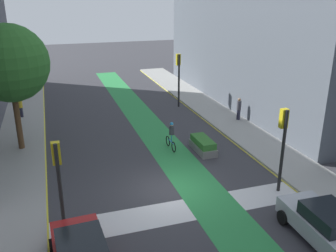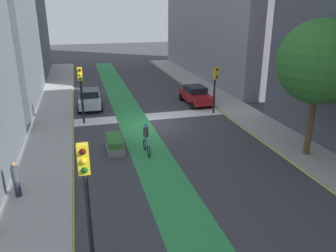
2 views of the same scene
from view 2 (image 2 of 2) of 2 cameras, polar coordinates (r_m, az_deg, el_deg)
name	(u,v)px [view 2 (image 2 of 2)]	position (r m, az deg, el deg)	size (l,w,h in m)	color
ground_plane	(156,125)	(25.04, -2.11, 0.22)	(120.00, 120.00, 0.00)	#38383D
bike_lane_paint	(136,126)	(24.77, -5.46, -0.07)	(2.40, 60.00, 0.01)	#2D8C47
crosswalk_band	(150,117)	(26.89, -3.06, 1.60)	(12.00, 1.80, 0.01)	silver
sidewalk_left	(247,116)	(27.57, 13.27, 1.70)	(3.00, 60.00, 0.15)	#9E9E99
curb_stripe_left	(230,118)	(26.93, 10.44, 1.32)	(0.16, 60.00, 0.01)	yellow
sidewalk_right	(50,133)	(24.57, -19.41, -1.13)	(3.00, 60.00, 0.15)	#9E9E99
curb_stripe_right	(73,132)	(24.50, -15.91, -0.99)	(0.16, 60.00, 0.01)	yellow
traffic_signal_near_right	(81,85)	(25.29, -14.63, 6.83)	(0.35, 0.52, 4.26)	black
traffic_signal_near_left	(215,81)	(27.27, 8.08, 7.57)	(0.35, 0.52, 3.84)	black
traffic_signal_far_right	(86,184)	(10.74, -13.83, -9.64)	(0.35, 0.52, 4.56)	black
car_red_left_near	(196,95)	(30.46, 4.75, 5.29)	(2.19, 4.28, 1.57)	#A51919
car_silver_right_near	(90,99)	(29.87, -13.20, 4.55)	(2.15, 4.26, 1.57)	#B2B7BF
cyclist_in_lane	(146,138)	(19.98, -3.75, -2.01)	(0.32, 1.73, 1.86)	black
pedestrian_sidewalk_right_a	(16,179)	(16.71, -24.46, -8.21)	(0.34, 0.34, 1.71)	#262638
street_tree_near	(320,62)	(20.05, 24.42, 9.85)	(4.59, 4.59, 7.68)	brown
median_planter	(115,144)	(20.78, -9.09, -3.03)	(0.99, 2.38, 0.85)	slate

